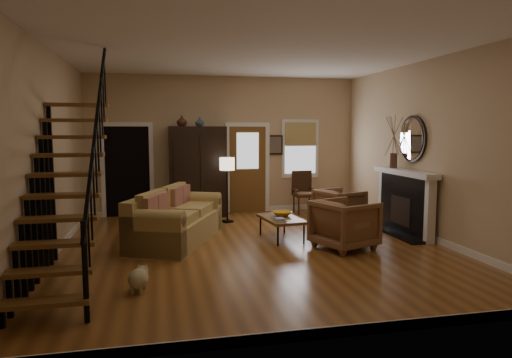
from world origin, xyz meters
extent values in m
plane|color=brown|center=(0.00, 0.00, 0.00)|extent=(7.00, 7.00, 0.00)
plane|color=white|center=(0.00, 0.00, 3.30)|extent=(7.00, 7.00, 0.00)
cube|color=tan|center=(0.00, 3.50, 1.65)|extent=(6.50, 0.04, 3.30)
cube|color=tan|center=(-3.25, 0.00, 1.65)|extent=(0.04, 7.00, 3.30)
cube|color=tan|center=(3.25, 0.00, 1.65)|extent=(0.04, 7.00, 3.30)
cube|color=black|center=(-2.30, 3.65, 1.05)|extent=(1.00, 0.36, 2.10)
cube|color=brown|center=(0.55, 3.48, 1.05)|extent=(0.90, 0.06, 2.10)
cube|color=silver|center=(1.90, 3.47, 1.55)|extent=(0.96, 0.06, 1.46)
cube|color=black|center=(3.13, 0.50, 0.57)|extent=(0.24, 1.60, 1.15)
cube|color=white|center=(3.07, 0.50, 1.20)|extent=(0.30, 1.95, 0.10)
cylinder|color=silver|center=(3.20, 0.50, 1.85)|extent=(0.05, 0.90, 0.90)
imported|color=#4C2619|center=(-1.05, 3.05, 2.22)|extent=(0.24, 0.24, 0.25)
imported|color=#334C60|center=(-0.65, 3.05, 2.21)|extent=(0.20, 0.20, 0.21)
imported|color=gold|center=(0.66, 0.68, 0.45)|extent=(0.36, 0.36, 0.09)
imported|color=brown|center=(1.49, -0.34, 0.42)|extent=(1.18, 1.17, 0.84)
imported|color=brown|center=(2.13, 1.43, 0.39)|extent=(1.08, 1.07, 0.78)
camera|label=1|loc=(-1.60, -7.49, 2.02)|focal=32.00mm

